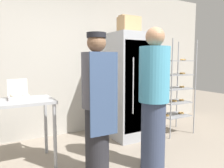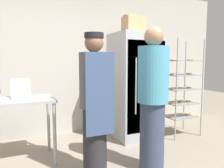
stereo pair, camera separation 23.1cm
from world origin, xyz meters
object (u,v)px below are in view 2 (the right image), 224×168
Objects in this scene: refrigerator at (135,86)px; person_baker at (95,102)px; donut_box at (21,94)px; person_customer at (153,99)px; baking_rack at (181,89)px; cardboard_storage_box at (133,25)px.

refrigerator is 1.09× the size of person_baker.
refrigerator is 7.21× the size of donut_box.
person_customer is at bearing -17.75° from person_baker.
cardboard_storage_box is (-0.84, 0.29, 1.13)m from baking_rack.
baking_rack is 4.97× the size of cardboard_storage_box.
cardboard_storage_box is 0.21× the size of person_baker.
refrigerator is at bearing 7.31° from donut_box.
donut_box is 0.14× the size of person_customer.
person_customer is (1.46, -0.91, -0.02)m from donut_box.
cardboard_storage_box is 1.80m from person_baker.
person_baker is at bearing 162.25° from person_customer.
refrigerator is 1.04× the size of person_customer.
baking_rack is 1.43m from cardboard_storage_box.
refrigerator reaches higher than donut_box.
cardboard_storage_box is at bearing 71.46° from person_customer.
cardboard_storage_box is at bearing 41.84° from person_baker.
baking_rack is at bearing 35.57° from person_customer.
donut_box is 0.73× the size of cardboard_storage_box.
person_customer is (-0.43, -1.15, -0.02)m from refrigerator.
person_baker is at bearing -41.63° from donut_box.
refrigerator is 1.90m from donut_box.
cardboard_storage_box is 0.20× the size of person_customer.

